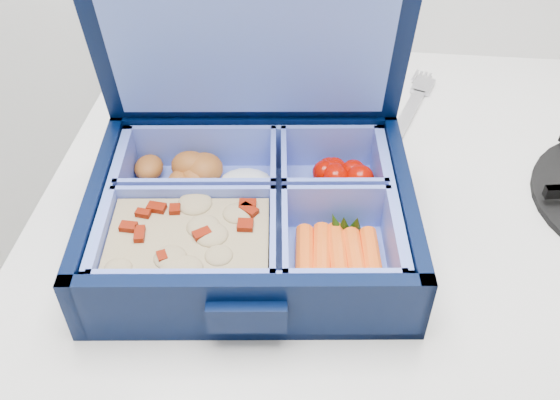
# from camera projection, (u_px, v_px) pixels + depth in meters

# --- Properties ---
(bento_box) EXTENTS (0.26, 0.21, 0.06)m
(bento_box) POSITION_uv_depth(u_px,v_px,m) (251.00, 215.00, 0.48)
(bento_box) COLOR black
(bento_box) RESTS_ON stove
(burner_grate_rear) EXTENTS (0.21, 0.21, 0.02)m
(burner_grate_rear) POSITION_uv_depth(u_px,v_px,m) (209.00, 70.00, 0.66)
(burner_grate_rear) COLOR black
(burner_grate_rear) RESTS_ON stove
(fork) EXTENTS (0.08, 0.18, 0.01)m
(fork) POSITION_uv_depth(u_px,v_px,m) (400.00, 129.00, 0.60)
(fork) COLOR silver
(fork) RESTS_ON stove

